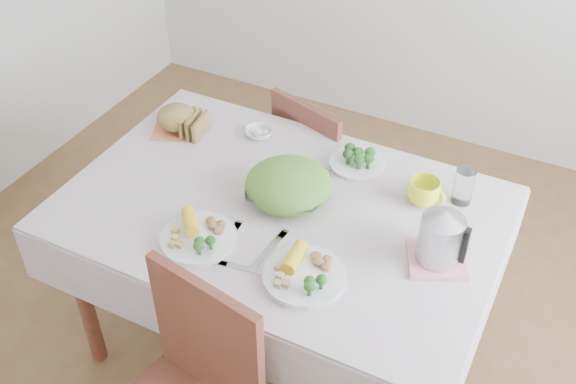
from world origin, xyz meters
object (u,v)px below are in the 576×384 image
at_px(dining_table, 281,283).
at_px(chair_far, 331,163).
at_px(dinner_plate_right, 305,276).
at_px(salad_bowl, 289,191).
at_px(yellow_mug, 424,192).
at_px(dinner_plate_left, 199,239).
at_px(electric_kettle, 442,232).

relative_size(dining_table, chair_far, 1.65).
distance_m(chair_far, dinner_plate_right, 1.04).
distance_m(salad_bowl, yellow_mug, 0.47).
xyz_separation_m(salad_bowl, dinner_plate_left, (-0.16, -0.32, -0.02)).
height_order(dinner_plate_right, yellow_mug, yellow_mug).
bearing_deg(dinner_plate_right, salad_bowl, 124.26).
xyz_separation_m(dining_table, chair_far, (-0.10, 0.67, 0.09)).
height_order(dining_table, chair_far, chair_far).
distance_m(salad_bowl, dinner_plate_right, 0.38).
distance_m(dinner_plate_left, electric_kettle, 0.77).
relative_size(dinner_plate_left, yellow_mug, 2.13).
bearing_deg(salad_bowl, electric_kettle, -5.76).
bearing_deg(chair_far, salad_bowl, 116.85).
xyz_separation_m(chair_far, salad_bowl, (0.11, -0.63, 0.33)).
xyz_separation_m(dinner_plate_left, electric_kettle, (0.72, 0.27, 0.11)).
bearing_deg(chair_far, electric_kettle, 151.23).
height_order(dining_table, dinner_plate_left, dinner_plate_left).
xyz_separation_m(chair_far, dinner_plate_left, (-0.06, -0.95, 0.31)).
bearing_deg(salad_bowl, yellow_mug, 24.91).
bearing_deg(salad_bowl, dinner_plate_left, -117.02).
bearing_deg(dinner_plate_left, yellow_mug, 41.49).
xyz_separation_m(chair_far, electric_kettle, (0.66, -0.68, 0.42)).
bearing_deg(chair_far, yellow_mug, 158.08).
bearing_deg(dinner_plate_left, electric_kettle, 20.44).
height_order(dining_table, dinner_plate_right, dinner_plate_right).
xyz_separation_m(dinner_plate_right, yellow_mug, (0.21, 0.51, 0.04)).
bearing_deg(yellow_mug, dinner_plate_left, -138.51).
bearing_deg(dinner_plate_right, dining_table, 129.84).
xyz_separation_m(dining_table, dinner_plate_left, (-0.16, -0.27, 0.40)).
height_order(chair_far, yellow_mug, chair_far).
distance_m(salad_bowl, electric_kettle, 0.56).
xyz_separation_m(salad_bowl, electric_kettle, (0.55, -0.06, 0.09)).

